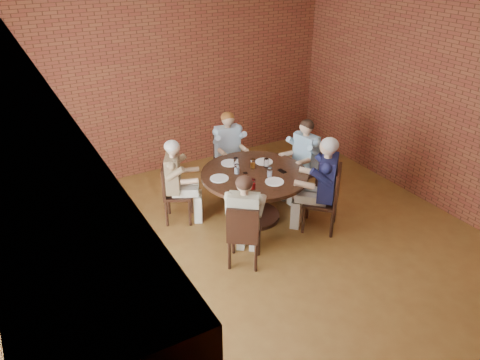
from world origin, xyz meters
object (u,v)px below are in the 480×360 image
diner_a (303,160)px  chair_b (227,158)px  dining_table (254,186)px  diner_b (229,151)px  diner_d (244,221)px  diner_e (322,185)px  chair_a (306,167)px  chair_d (244,233)px  diner_c (177,182)px  smartphone (282,171)px  chair_c (173,190)px  chair_e (328,197)px

diner_a → chair_b: size_ratio=1.41×
dining_table → diner_b: (0.14, 1.04, 0.12)m
diner_d → diner_a: bearing=-110.2°
dining_table → diner_e: 0.98m
chair_a → diner_a: size_ratio=0.71×
diner_a → chair_d: diner_a is taller
diner_c → smartphone: (1.35, -0.66, 0.12)m
diner_a → chair_d: bearing=-67.4°
diner_c → diner_e: size_ratio=0.91×
diner_e → dining_table: bearing=-90.0°
chair_c → chair_e: (1.80, -1.30, 0.03)m
diner_a → chair_b: 1.26m
chair_a → chair_e: chair_e is taller
chair_e → dining_table: bearing=-90.0°
diner_c → diner_d: size_ratio=1.00×
dining_table → diner_e: bearing=-45.6°
dining_table → diner_a: diner_a is taller
dining_table → chair_b: chair_b is taller
diner_c → diner_d: bearing=-139.6°
chair_d → chair_e: 1.46m
chair_b → diner_b: size_ratio=0.71×
chair_b → diner_b: (-0.01, -0.08, 0.15)m
diner_c → chair_d: (0.28, -1.42, -0.14)m
chair_e → smartphone: (-0.38, 0.60, 0.23)m
dining_table → diner_b: 1.05m
diner_e → smartphone: diner_e is taller
dining_table → diner_a: bearing=10.1°
dining_table → chair_a: chair_a is taller
chair_c → smartphone: size_ratio=6.82×
diner_b → chair_c: size_ratio=1.44×
chair_b → diner_e: (0.52, -1.81, 0.20)m
diner_a → chair_c: diner_a is taller
diner_b → chair_d: (-0.85, -1.95, -0.15)m
dining_table → chair_e: chair_e is taller
diner_a → diner_e: 0.93m
dining_table → smartphone: bearing=-23.3°
chair_d → smartphone: size_ratio=6.82×
diner_c → dining_table: bearing=-90.0°
dining_table → chair_e: bearing=-45.6°
chair_a → diner_b: size_ratio=0.71×
chair_c → dining_table: bearing=-90.0°
dining_table → chair_d: (-0.71, -0.91, -0.04)m
diner_c → diner_d: 1.39m
diner_a → diner_d: size_ratio=1.02×
diner_c → chair_b: bearing=-34.8°
diner_b → diner_d: bearing=-105.2°
chair_e → smartphone: bearing=-102.4°
diner_b → diner_e: diner_e is taller
smartphone → dining_table: bearing=150.8°
diner_a → chair_b: diner_a is taller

